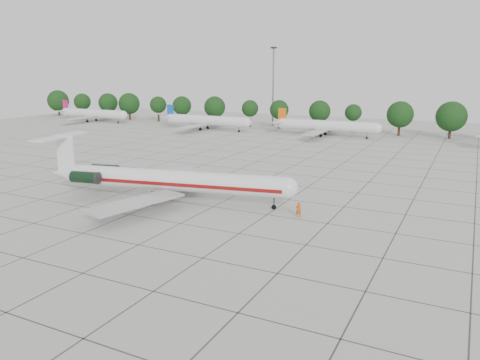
{
  "coord_description": "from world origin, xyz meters",
  "views": [
    {
      "loc": [
        30.81,
        -53.06,
        18.23
      ],
      "look_at": [
        2.77,
        2.62,
        3.5
      ],
      "focal_mm": 35.0,
      "sensor_mm": 36.0,
      "label": 1
    }
  ],
  "objects_px": {
    "ground_crew": "(298,210)",
    "floodlight_mast": "(273,82)",
    "main_airliner": "(162,179)",
    "bg_airliner_a": "(93,114)",
    "bg_airliner_b": "(206,121)",
    "bg_airliner_c": "(326,126)"
  },
  "relations": [
    {
      "from": "ground_crew",
      "to": "floodlight_mast",
      "type": "height_order",
      "value": "floodlight_mast"
    },
    {
      "from": "ground_crew",
      "to": "floodlight_mast",
      "type": "distance_m",
      "value": 101.17
    },
    {
      "from": "main_airliner",
      "to": "ground_crew",
      "type": "relative_size",
      "value": 19.06
    },
    {
      "from": "ground_crew",
      "to": "bg_airliner_a",
      "type": "distance_m",
      "value": 126.71
    },
    {
      "from": "bg_airliner_b",
      "to": "bg_airliner_c",
      "type": "xyz_separation_m",
      "value": [
        37.29,
        2.85,
        0.0
      ]
    },
    {
      "from": "bg_airliner_b",
      "to": "bg_airliner_c",
      "type": "distance_m",
      "value": 37.4
    },
    {
      "from": "main_airliner",
      "to": "bg_airliner_b",
      "type": "distance_m",
      "value": 80.48
    },
    {
      "from": "main_airliner",
      "to": "bg_airliner_b",
      "type": "bearing_deg",
      "value": 104.96
    },
    {
      "from": "ground_crew",
      "to": "bg_airliner_b",
      "type": "height_order",
      "value": "bg_airliner_b"
    },
    {
      "from": "bg_airliner_c",
      "to": "floodlight_mast",
      "type": "xyz_separation_m",
      "value": [
        -23.59,
        17.58,
        11.37
      ]
    },
    {
      "from": "ground_crew",
      "to": "bg_airliner_b",
      "type": "relative_size",
      "value": 0.07
    },
    {
      "from": "bg_airliner_b",
      "to": "ground_crew",
      "type": "bearing_deg",
      "value": -51.79
    },
    {
      "from": "main_airliner",
      "to": "bg_airliner_a",
      "type": "bearing_deg",
      "value": 127.2
    },
    {
      "from": "main_airliner",
      "to": "floodlight_mast",
      "type": "xyz_separation_m",
      "value": [
        -22.02,
        92.54,
        11.18
      ]
    },
    {
      "from": "bg_airliner_a",
      "to": "bg_airliner_b",
      "type": "xyz_separation_m",
      "value": [
        48.2,
        -1.9,
        0.0
      ]
    },
    {
      "from": "bg_airliner_b",
      "to": "floodlight_mast",
      "type": "xyz_separation_m",
      "value": [
        13.7,
        20.43,
        11.37
      ]
    },
    {
      "from": "ground_crew",
      "to": "floodlight_mast",
      "type": "bearing_deg",
      "value": -81.19
    },
    {
      "from": "floodlight_mast",
      "to": "bg_airliner_c",
      "type": "bearing_deg",
      "value": -36.69
    },
    {
      "from": "main_airliner",
      "to": "floodlight_mast",
      "type": "relative_size",
      "value": 1.46
    },
    {
      "from": "ground_crew",
      "to": "bg_airliner_b",
      "type": "bearing_deg",
      "value": -67.7
    },
    {
      "from": "ground_crew",
      "to": "bg_airliner_c",
      "type": "relative_size",
      "value": 0.07
    },
    {
      "from": "main_airliner",
      "to": "bg_airliner_c",
      "type": "xyz_separation_m",
      "value": [
        1.57,
        74.97,
        -0.19
      ]
    }
  ]
}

